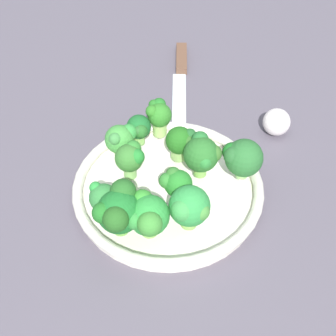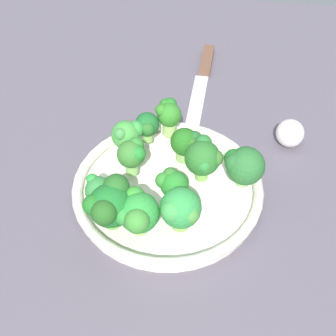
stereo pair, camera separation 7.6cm
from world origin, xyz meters
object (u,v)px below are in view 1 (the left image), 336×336
object	(u,v)px
broccoli_floret_7	(190,208)
garlic_bulb	(276,122)
broccoli_floret_2	(139,128)
broccoli_floret_8	(181,142)
bowl	(168,187)
broccoli_floret_10	(118,210)
broccoli_floret_0	(159,115)
broccoli_floret_5	(147,216)
broccoli_floret_3	(121,139)
broccoli_floret_4	(131,157)
broccoli_floret_9	(176,183)
broccoli_floret_6	(104,199)
broccoli_floret_1	(202,154)
broccoli_floret_11	(242,158)
knife	(181,72)

from	to	relation	value
broccoli_floret_7	garlic_bulb	xyz separation A→B (cm)	(22.77, -16.78, -4.58)
broccoli_floret_2	broccoli_floret_8	world-z (taller)	broccoli_floret_8
bowl	broccoli_floret_10	xyz separation A→B (cm)	(-9.33, 7.04, 6.03)
broccoli_floret_0	broccoli_floret_8	world-z (taller)	broccoli_floret_0
bowl	garlic_bulb	bearing A→B (deg)	-54.30
broccoli_floret_0	broccoli_floret_10	xyz separation A→B (cm)	(-20.69, 5.79, 0.66)
broccoli_floret_0	broccoli_floret_5	bearing A→B (deg)	175.06
broccoli_floret_0	broccoli_floret_3	size ratio (longest dim) A/B	1.09
broccoli_floret_3	broccoli_floret_4	size ratio (longest dim) A/B	0.93
broccoli_floret_3	broccoli_floret_10	size ratio (longest dim) A/B	0.71
broccoli_floret_4	broccoli_floret_9	size ratio (longest dim) A/B	1.05
broccoli_floret_3	broccoli_floret_2	bearing A→B (deg)	-49.54
broccoli_floret_2	broccoli_floret_7	distance (cm)	18.93
bowl	broccoli_floret_4	distance (cm)	7.97
broccoli_floret_6	broccoli_floret_10	distance (cm)	4.51
bowl	broccoli_floret_3	distance (cm)	10.83
bowl	broccoli_floret_2	size ratio (longest dim) A/B	5.51
broccoli_floret_1	broccoli_floret_10	size ratio (longest dim) A/B	0.87
broccoli_floret_0	broccoli_floret_3	world-z (taller)	broccoli_floret_0
broccoli_floret_8	broccoli_floret_11	size ratio (longest dim) A/B	0.85
broccoli_floret_4	broccoli_floret_5	size ratio (longest dim) A/B	0.82
broccoli_floret_8	broccoli_floret_1	bearing A→B (deg)	-141.49
broccoli_floret_1	broccoli_floret_4	world-z (taller)	broccoli_floret_1
broccoli_floret_3	garlic_bulb	size ratio (longest dim) A/B	1.16
broccoli_floret_4	broccoli_floret_2	bearing A→B (deg)	-9.05
broccoli_floret_3	broccoli_floret_10	world-z (taller)	broccoli_floret_10
broccoli_floret_6	broccoli_floret_5	bearing A→B (deg)	-122.61
broccoli_floret_0	broccoli_floret_3	distance (cm)	8.01
broccoli_floret_4	garlic_bulb	bearing A→B (deg)	-63.48
broccoli_floret_5	garlic_bulb	size ratio (longest dim) A/B	1.53
broccoli_floret_0	knife	xyz separation A→B (cm)	(20.60, -4.85, -6.32)
broccoli_floret_8	broccoli_floret_10	xyz separation A→B (cm)	(-14.69, 9.23, 1.20)
broccoli_floret_10	broccoli_floret_11	xyz separation A→B (cm)	(10.31, -18.30, -0.63)
bowl	broccoli_floret_4	xyz separation A→B (cm)	(1.48, 5.65, 5.43)
broccoli_floret_10	broccoli_floret_7	bearing A→B (deg)	-86.36
knife	broccoli_floret_0	bearing A→B (deg)	166.75
broccoli_floret_8	broccoli_floret_10	world-z (taller)	broccoli_floret_10
broccoli_floret_10	knife	bearing A→B (deg)	-14.45
broccoli_floret_6	broccoli_floret_9	distance (cm)	10.67
broccoli_floret_4	broccoli_floret_8	world-z (taller)	broccoli_floret_4
broccoli_floret_3	broccoli_floret_4	xyz separation A→B (cm)	(-4.78, -1.76, 0.61)
broccoli_floret_2	broccoli_floret_1	bearing A→B (deg)	-126.66
broccoli_floret_5	broccoli_floret_11	bearing A→B (deg)	-52.95
broccoli_floret_9	knife	bearing A→B (deg)	-4.04
broccoli_floret_5	broccoli_floret_7	distance (cm)	5.99
broccoli_floret_7	broccoli_floret_3	bearing A→B (deg)	34.28
broccoli_floret_2	knife	size ratio (longest dim) A/B	0.20
broccoli_floret_10	garlic_bulb	size ratio (longest dim) A/B	1.65
knife	garlic_bulb	world-z (taller)	garlic_bulb
broccoli_floret_2	broccoli_floret_9	xyz separation A→B (cm)	(-12.52, -5.56, 0.42)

